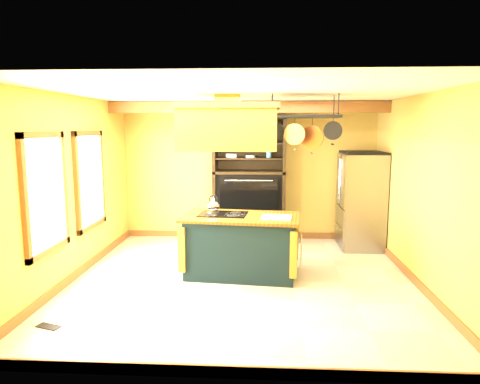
# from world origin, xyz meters

# --- Properties ---
(floor) EXTENTS (5.00, 5.00, 0.00)m
(floor) POSITION_xyz_m (0.00, 0.00, 0.00)
(floor) COLOR beige
(floor) RESTS_ON ground
(ceiling) EXTENTS (5.00, 5.00, 0.00)m
(ceiling) POSITION_xyz_m (0.00, 0.00, 2.70)
(ceiling) COLOR white
(ceiling) RESTS_ON wall_back
(wall_back) EXTENTS (5.00, 0.02, 2.70)m
(wall_back) POSITION_xyz_m (0.00, 2.50, 1.35)
(wall_back) COLOR gold
(wall_back) RESTS_ON floor
(wall_front) EXTENTS (5.00, 0.02, 2.70)m
(wall_front) POSITION_xyz_m (0.00, -2.50, 1.35)
(wall_front) COLOR gold
(wall_front) RESTS_ON floor
(wall_left) EXTENTS (0.02, 5.00, 2.70)m
(wall_left) POSITION_xyz_m (-2.50, 0.00, 1.35)
(wall_left) COLOR gold
(wall_left) RESTS_ON floor
(wall_right) EXTENTS (0.02, 5.00, 2.70)m
(wall_right) POSITION_xyz_m (2.50, 0.00, 1.35)
(wall_right) COLOR gold
(wall_right) RESTS_ON floor
(ceiling_beam) EXTENTS (5.00, 0.15, 0.20)m
(ceiling_beam) POSITION_xyz_m (0.00, 1.70, 2.59)
(ceiling_beam) COLOR #955D2E
(ceiling_beam) RESTS_ON ceiling
(window_near) EXTENTS (0.06, 1.06, 1.56)m
(window_near) POSITION_xyz_m (-2.47, -0.80, 1.40)
(window_near) COLOR #955D2E
(window_near) RESTS_ON wall_left
(window_far) EXTENTS (0.06, 1.06, 1.56)m
(window_far) POSITION_xyz_m (-2.47, 0.60, 1.40)
(window_far) COLOR #955D2E
(window_far) RESTS_ON wall_left
(kitchen_island) EXTENTS (1.83, 1.13, 1.11)m
(kitchen_island) POSITION_xyz_m (-0.03, 0.25, 0.47)
(kitchen_island) COLOR black
(kitchen_island) RESTS_ON floor
(range_hood) EXTENTS (1.50, 0.85, 0.80)m
(range_hood) POSITION_xyz_m (-0.23, 0.25, 2.26)
(range_hood) COLOR #A9732A
(range_hood) RESTS_ON ceiling
(pot_rack) EXTENTS (1.07, 0.51, 0.79)m
(pot_rack) POSITION_xyz_m (0.87, 0.26, 2.30)
(pot_rack) COLOR black
(pot_rack) RESTS_ON ceiling
(refrigerator) EXTENTS (0.76, 0.90, 1.76)m
(refrigerator) POSITION_xyz_m (2.10, 1.90, 0.85)
(refrigerator) COLOR gray
(refrigerator) RESTS_ON floor
(hutch) EXTENTS (1.38, 0.63, 2.45)m
(hutch) POSITION_xyz_m (0.02, 2.23, 0.93)
(hutch) COLOR black
(hutch) RESTS_ON floor
(floor_register) EXTENTS (0.30, 0.20, 0.01)m
(floor_register) POSITION_xyz_m (-2.11, -1.61, 0.01)
(floor_register) COLOR black
(floor_register) RESTS_ON floor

